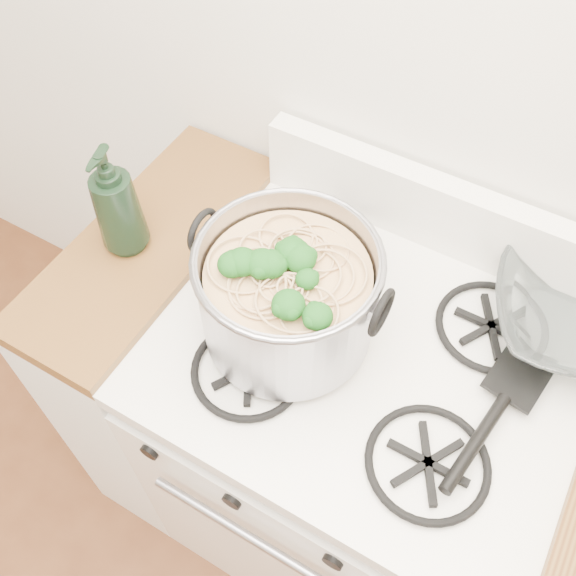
% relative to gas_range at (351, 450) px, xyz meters
% --- Properties ---
extents(gas_range, '(0.76, 0.66, 0.92)m').
position_rel_gas_range_xyz_m(gas_range, '(0.00, 0.00, 0.00)').
color(gas_range, white).
rests_on(gas_range, ground).
extents(counter_left, '(0.25, 0.65, 0.92)m').
position_rel_gas_range_xyz_m(counter_left, '(-0.51, 0.00, 0.02)').
color(counter_left, silver).
rests_on(counter_left, ground).
extents(stock_pot, '(0.34, 0.31, 0.21)m').
position_rel_gas_range_xyz_m(stock_pot, '(-0.15, -0.04, 0.59)').
color(stock_pot, gray).
rests_on(stock_pot, gas_range).
extents(spatula, '(0.33, 0.35, 0.02)m').
position_rel_gas_range_xyz_m(spatula, '(0.25, 0.07, 0.50)').
color(spatula, black).
rests_on(spatula, gas_range).
extents(glass_bowl, '(0.15, 0.15, 0.03)m').
position_rel_gas_range_xyz_m(glass_bowl, '(0.29, 0.22, 0.50)').
color(glass_bowl, white).
rests_on(glass_bowl, gas_range).
extents(bottle, '(0.11, 0.11, 0.24)m').
position_rel_gas_range_xyz_m(bottle, '(-0.53, -0.03, 0.61)').
color(bottle, black).
rests_on(bottle, counter_left).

